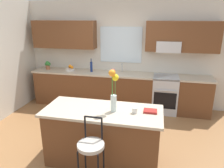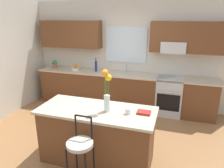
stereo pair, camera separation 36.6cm
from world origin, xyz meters
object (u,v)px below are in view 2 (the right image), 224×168
at_px(kitchen_island, 97,135).
at_px(fruit_bowl_oranges, 76,68).
at_px(mug_ceramic, 128,111).
at_px(flower_vase, 107,88).
at_px(bottle_olive_oil, 96,66).
at_px(bar_stool_near, 80,147).
at_px(potted_plant_small, 55,64).
at_px(oven_range, 169,96).
at_px(cookbook, 144,112).

relative_size(kitchen_island, fruit_bowl_oranges, 7.68).
bearing_deg(kitchen_island, mug_ceramic, -1.22).
bearing_deg(flower_vase, bottle_olive_oil, 115.47).
xyz_separation_m(bar_stool_near, potted_plant_small, (-2.12, 2.82, 0.41)).
distance_m(kitchen_island, bottle_olive_oil, 2.46).
bearing_deg(fruit_bowl_oranges, oven_range, -0.65).
height_order(kitchen_island, flower_vase, flower_vase).
bearing_deg(potted_plant_small, kitchen_island, -46.16).
height_order(oven_range, flower_vase, flower_vase).
bearing_deg(mug_ceramic, potted_plant_small, 139.72).
xyz_separation_m(oven_range, bottle_olive_oil, (-1.90, 0.02, 0.60)).
xyz_separation_m(bar_stool_near, bottle_olive_oil, (-0.89, 2.82, 0.43)).
bearing_deg(kitchen_island, bottle_olive_oil, 111.83).
xyz_separation_m(bar_stool_near, mug_ceramic, (0.50, 0.60, 0.33)).
distance_m(bar_stool_near, flower_vase, 0.90).
relative_size(bar_stool_near, fruit_bowl_oranges, 4.34).
relative_size(cookbook, potted_plant_small, 0.88).
xyz_separation_m(bar_stool_near, flower_vase, (0.18, 0.59, 0.66)).
distance_m(flower_vase, bottle_olive_oil, 2.48).
bearing_deg(flower_vase, cookbook, 9.68).
bearing_deg(bar_stool_near, fruit_bowl_oranges, 117.59).
bearing_deg(mug_ceramic, oven_range, 76.88).
bearing_deg(bottle_olive_oil, fruit_bowl_oranges, 179.65).
height_order(bar_stool_near, cookbook, bar_stool_near).
bearing_deg(bottle_olive_oil, flower_vase, -64.53).
distance_m(cookbook, bottle_olive_oil, 2.68).
xyz_separation_m(flower_vase, mug_ceramic, (0.32, 0.01, -0.33)).
xyz_separation_m(oven_range, mug_ceramic, (-0.51, -2.20, 0.51)).
xyz_separation_m(bottle_olive_oil, potted_plant_small, (-1.24, -0.00, -0.01)).
bearing_deg(bottle_olive_oil, bar_stool_near, -72.56).
distance_m(bar_stool_near, mug_ceramic, 0.85).
xyz_separation_m(kitchen_island, bottle_olive_oil, (-0.89, 2.21, 0.60)).
height_order(kitchen_island, bottle_olive_oil, bottle_olive_oil).
xyz_separation_m(flower_vase, bottle_olive_oil, (-1.06, 2.23, -0.24)).
bearing_deg(cookbook, flower_vase, -170.32).
relative_size(flower_vase, mug_ceramic, 7.34).
distance_m(oven_range, bar_stool_near, 2.98).
distance_m(kitchen_island, bar_stool_near, 0.63).
relative_size(oven_range, mug_ceramic, 10.22).
height_order(cookbook, potted_plant_small, potted_plant_small).
distance_m(cookbook, potted_plant_small, 3.56).
height_order(flower_vase, mug_ceramic, flower_vase).
bearing_deg(mug_ceramic, bar_stool_near, -129.85).
bearing_deg(bar_stool_near, flower_vase, 73.36).
xyz_separation_m(oven_range, bar_stool_near, (-1.01, -2.80, 0.18)).
bearing_deg(bar_stool_near, bottle_olive_oil, 107.44).
xyz_separation_m(fruit_bowl_oranges, bottle_olive_oil, (0.59, -0.00, 0.09)).
height_order(bottle_olive_oil, potted_plant_small, bottle_olive_oil).
relative_size(cookbook, fruit_bowl_oranges, 0.83).
xyz_separation_m(kitchen_island, bar_stool_near, (-0.00, -0.61, 0.17)).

